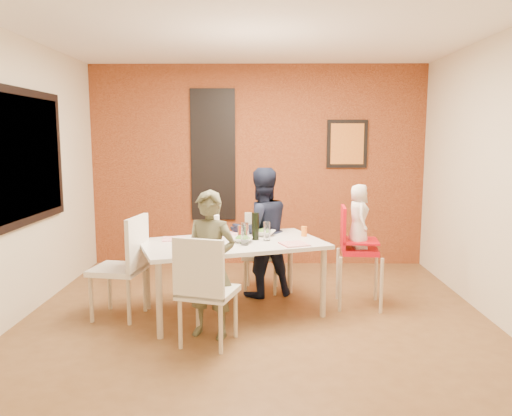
{
  "coord_description": "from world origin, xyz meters",
  "views": [
    {
      "loc": [
        0.05,
        -4.53,
        1.74
      ],
      "look_at": [
        0.0,
        0.3,
        1.05
      ],
      "focal_mm": 35.0,
      "sensor_mm": 36.0,
      "label": 1
    }
  ],
  "objects_px": {
    "chair_far": "(262,247)",
    "high_chair": "(355,247)",
    "paper_towel_roll": "(213,229)",
    "child_far": "(261,232)",
    "chair_near": "(204,286)",
    "toddler": "(359,216)",
    "child_near": "(210,264)",
    "dining_table": "(233,248)",
    "chair_left": "(126,261)",
    "wine_bottle": "(255,226)"
  },
  "relations": [
    {
      "from": "chair_far",
      "to": "high_chair",
      "type": "relative_size",
      "value": 0.84
    },
    {
      "from": "paper_towel_roll",
      "to": "child_far",
      "type": "bearing_deg",
      "value": 54.59
    },
    {
      "from": "chair_near",
      "to": "toddler",
      "type": "bearing_deg",
      "value": -127.83
    },
    {
      "from": "high_chair",
      "to": "chair_near",
      "type": "bearing_deg",
      "value": 131.6
    },
    {
      "from": "chair_near",
      "to": "child_near",
      "type": "height_order",
      "value": "child_near"
    },
    {
      "from": "chair_near",
      "to": "toddler",
      "type": "xyz_separation_m",
      "value": [
        1.46,
        1.05,
        0.41
      ]
    },
    {
      "from": "dining_table",
      "to": "high_chair",
      "type": "height_order",
      "value": "high_chair"
    },
    {
      "from": "chair_left",
      "to": "wine_bottle",
      "type": "distance_m",
      "value": 1.3
    },
    {
      "from": "child_near",
      "to": "toddler",
      "type": "relative_size",
      "value": 1.96
    },
    {
      "from": "chair_far",
      "to": "wine_bottle",
      "type": "bearing_deg",
      "value": -91.18
    },
    {
      "from": "high_chair",
      "to": "wine_bottle",
      "type": "xyz_separation_m",
      "value": [
        -1.02,
        -0.12,
        0.23
      ]
    },
    {
      "from": "child_near",
      "to": "chair_far",
      "type": "bearing_deg",
      "value": 89.56
    },
    {
      "from": "child_far",
      "to": "wine_bottle",
      "type": "distance_m",
      "value": 0.49
    },
    {
      "from": "chair_near",
      "to": "chair_far",
      "type": "xyz_separation_m",
      "value": [
        0.47,
        1.63,
        -0.04
      ]
    },
    {
      "from": "child_near",
      "to": "child_far",
      "type": "distance_m",
      "value": 1.24
    },
    {
      "from": "chair_far",
      "to": "child_near",
      "type": "xyz_separation_m",
      "value": [
        -0.45,
        -1.39,
        0.16
      ]
    },
    {
      "from": "chair_near",
      "to": "child_far",
      "type": "xyz_separation_m",
      "value": [
        0.47,
        1.39,
        0.18
      ]
    },
    {
      "from": "toddler",
      "to": "wine_bottle",
      "type": "distance_m",
      "value": 1.06
    },
    {
      "from": "dining_table",
      "to": "wine_bottle",
      "type": "height_order",
      "value": "wine_bottle"
    },
    {
      "from": "dining_table",
      "to": "chair_left",
      "type": "height_order",
      "value": "chair_left"
    },
    {
      "from": "chair_near",
      "to": "wine_bottle",
      "type": "distance_m",
      "value": 1.07
    },
    {
      "from": "child_near",
      "to": "paper_towel_roll",
      "type": "bearing_deg",
      "value": 109.55
    },
    {
      "from": "toddler",
      "to": "paper_towel_roll",
      "type": "bearing_deg",
      "value": 99.49
    },
    {
      "from": "chair_left",
      "to": "paper_towel_roll",
      "type": "distance_m",
      "value": 0.89
    },
    {
      "from": "child_far",
      "to": "paper_towel_roll",
      "type": "distance_m",
      "value": 0.81
    },
    {
      "from": "toddler",
      "to": "paper_towel_roll",
      "type": "height_order",
      "value": "toddler"
    },
    {
      "from": "toddler",
      "to": "paper_towel_roll",
      "type": "xyz_separation_m",
      "value": [
        -1.45,
        -0.3,
        -0.08
      ]
    },
    {
      "from": "chair_left",
      "to": "child_far",
      "type": "bearing_deg",
      "value": 127.99
    },
    {
      "from": "paper_towel_roll",
      "to": "wine_bottle",
      "type": "bearing_deg",
      "value": 24.29
    },
    {
      "from": "child_near",
      "to": "paper_towel_roll",
      "type": "distance_m",
      "value": 0.55
    },
    {
      "from": "toddler",
      "to": "wine_bottle",
      "type": "xyz_separation_m",
      "value": [
        -1.05,
        -0.12,
        -0.08
      ]
    },
    {
      "from": "dining_table",
      "to": "wine_bottle",
      "type": "bearing_deg",
      "value": 24.73
    },
    {
      "from": "chair_far",
      "to": "child_near",
      "type": "distance_m",
      "value": 1.47
    },
    {
      "from": "dining_table",
      "to": "child_far",
      "type": "height_order",
      "value": "child_far"
    },
    {
      "from": "chair_near",
      "to": "toddler",
      "type": "distance_m",
      "value": 1.84
    },
    {
      "from": "chair_left",
      "to": "toddler",
      "type": "height_order",
      "value": "toddler"
    },
    {
      "from": "dining_table",
      "to": "wine_bottle",
      "type": "distance_m",
      "value": 0.31
    },
    {
      "from": "wine_bottle",
      "to": "paper_towel_roll",
      "type": "bearing_deg",
      "value": -155.71
    },
    {
      "from": "chair_left",
      "to": "wine_bottle",
      "type": "xyz_separation_m",
      "value": [
        1.24,
        0.24,
        0.3
      ]
    },
    {
      "from": "chair_far",
      "to": "paper_towel_roll",
      "type": "xyz_separation_m",
      "value": [
        -0.47,
        -0.89,
        0.37
      ]
    },
    {
      "from": "dining_table",
      "to": "chair_far",
      "type": "height_order",
      "value": "chair_far"
    },
    {
      "from": "chair_near",
      "to": "high_chair",
      "type": "relative_size",
      "value": 0.91
    },
    {
      "from": "high_chair",
      "to": "child_far",
      "type": "height_order",
      "value": "child_far"
    },
    {
      "from": "child_near",
      "to": "wine_bottle",
      "type": "distance_m",
      "value": 0.82
    },
    {
      "from": "high_chair",
      "to": "child_far",
      "type": "distance_m",
      "value": 1.02
    },
    {
      "from": "chair_far",
      "to": "chair_left",
      "type": "height_order",
      "value": "chair_left"
    },
    {
      "from": "chair_left",
      "to": "child_far",
      "type": "height_order",
      "value": "child_far"
    },
    {
      "from": "chair_far",
      "to": "chair_near",
      "type": "bearing_deg",
      "value": -102.25
    },
    {
      "from": "chair_far",
      "to": "toddler",
      "type": "xyz_separation_m",
      "value": [
        0.98,
        -0.59,
        0.45
      ]
    },
    {
      "from": "child_far",
      "to": "wine_bottle",
      "type": "bearing_deg",
      "value": 61.83
    }
  ]
}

